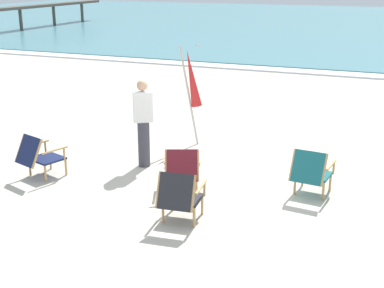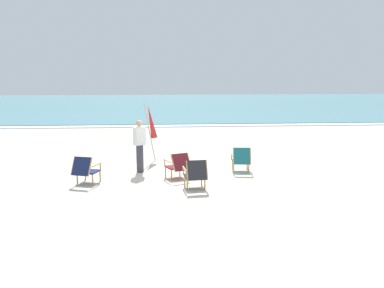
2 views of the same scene
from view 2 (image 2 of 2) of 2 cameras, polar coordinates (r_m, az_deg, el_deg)
ground_plane at (r=11.21m, az=0.06°, el=-4.94°), size 80.00×80.00×0.00m
sea at (r=42.94m, az=-3.29°, el=6.25°), size 80.00×40.00×0.10m
surf_band at (r=22.74m, az=-2.25°, el=2.81°), size 80.00×1.10×0.06m
beach_chair_far_center at (r=10.83m, az=-2.12°, el=-3.19°), size 0.83×0.94×0.77m
beach_chair_back_left at (r=10.69m, az=-15.94°, el=-3.71°), size 0.78×0.88×0.79m
beach_chair_mid_center at (r=11.67m, az=7.51°, el=-2.26°), size 0.65×0.78×0.80m
beach_chair_front_left at (r=9.82m, az=0.57°, el=-4.52°), size 0.65×0.75×0.81m
umbrella_furled_red at (r=13.12m, az=-6.27°, el=3.32°), size 0.50×0.30×2.10m
person_near_chairs at (r=11.63m, az=-7.99°, el=-0.24°), size 0.39×0.36×1.63m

